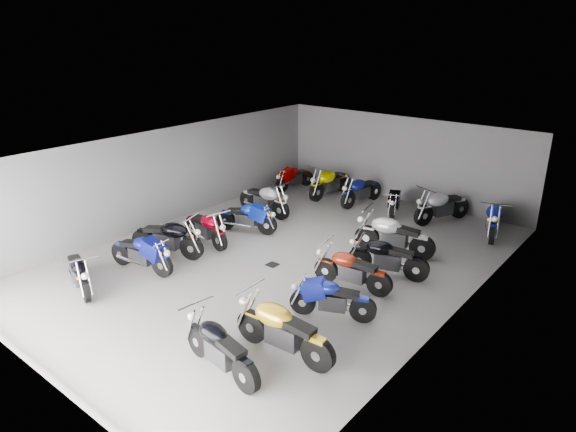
# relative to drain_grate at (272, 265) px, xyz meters

# --- Properties ---
(ground) EXTENTS (14.00, 14.00, 0.00)m
(ground) POSITION_rel_drain_grate_xyz_m (0.00, 0.50, -0.01)
(ground) COLOR gray
(ground) RESTS_ON ground
(wall_back) EXTENTS (10.00, 0.10, 3.20)m
(wall_back) POSITION_rel_drain_grate_xyz_m (0.00, 7.50, 1.59)
(wall_back) COLOR slate
(wall_back) RESTS_ON ground
(wall_left) EXTENTS (0.10, 14.00, 3.20)m
(wall_left) POSITION_rel_drain_grate_xyz_m (-5.00, 0.50, 1.59)
(wall_left) COLOR slate
(wall_left) RESTS_ON ground
(wall_right) EXTENTS (0.10, 14.00, 3.20)m
(wall_right) POSITION_rel_drain_grate_xyz_m (5.00, 0.50, 1.59)
(wall_right) COLOR slate
(wall_right) RESTS_ON ground
(ceiling) EXTENTS (10.00, 14.00, 0.04)m
(ceiling) POSITION_rel_drain_grate_xyz_m (0.00, 0.50, 3.21)
(ceiling) COLOR black
(ceiling) RESTS_ON wall_back
(drain_grate) EXTENTS (0.32, 0.32, 0.01)m
(drain_grate) POSITION_rel_drain_grate_xyz_m (0.00, 0.00, 0.00)
(drain_grate) COLOR black
(drain_grate) RESTS_ON ground
(motorcycle_left_a) EXTENTS (2.01, 0.81, 0.92)m
(motorcycle_left_a) POSITION_rel_drain_grate_xyz_m (-2.81, -4.19, 0.49)
(motorcycle_left_a) COLOR black
(motorcycle_left_a) RESTS_ON ground
(motorcycle_left_b) EXTENTS (2.16, 0.55, 0.95)m
(motorcycle_left_b) POSITION_rel_drain_grate_xyz_m (-2.52, -2.51, 0.51)
(motorcycle_left_b) COLOR black
(motorcycle_left_b) RESTS_ON ground
(motorcycle_left_c) EXTENTS (2.25, 0.92, 1.03)m
(motorcycle_left_c) POSITION_rel_drain_grate_xyz_m (-2.75, -1.44, 0.55)
(motorcycle_left_c) COLOR black
(motorcycle_left_c) RESTS_ON ground
(motorcycle_left_d) EXTENTS (2.16, 0.56, 0.95)m
(motorcycle_left_d) POSITION_rel_drain_grate_xyz_m (-2.57, -0.14, 0.51)
(motorcycle_left_d) COLOR black
(motorcycle_left_d) RESTS_ON ground
(motorcycle_left_e) EXTENTS (2.00, 0.89, 0.92)m
(motorcycle_left_e) POSITION_rel_drain_grate_xyz_m (-2.25, 1.34, 0.50)
(motorcycle_left_e) COLOR black
(motorcycle_left_e) RESTS_ON ground
(motorcycle_left_f) EXTENTS (2.30, 0.47, 1.01)m
(motorcycle_left_f) POSITION_rel_drain_grate_xyz_m (-2.90, 2.93, 0.55)
(motorcycle_left_f) COLOR black
(motorcycle_left_f) RESTS_ON ground
(motorcycle_right_a) EXTENTS (2.19, 0.51, 0.96)m
(motorcycle_right_a) POSITION_rel_drain_grate_xyz_m (2.33, -4.22, 0.52)
(motorcycle_right_a) COLOR black
(motorcycle_right_a) RESTS_ON ground
(motorcycle_right_b) EXTENTS (2.39, 0.50, 1.05)m
(motorcycle_right_b) POSITION_rel_drain_grate_xyz_m (2.91, -3.04, 0.57)
(motorcycle_right_b) COLOR black
(motorcycle_right_b) RESTS_ON ground
(motorcycle_right_c) EXTENTS (1.88, 0.96, 0.88)m
(motorcycle_right_c) POSITION_rel_drain_grate_xyz_m (2.86, -1.23, 0.48)
(motorcycle_right_c) COLOR black
(motorcycle_right_c) RESTS_ON ground
(motorcycle_right_d) EXTENTS (2.13, 0.52, 0.94)m
(motorcycle_right_d) POSITION_rel_drain_grate_xyz_m (2.45, 0.24, 0.51)
(motorcycle_right_d) COLOR black
(motorcycle_right_d) RESTS_ON ground
(motorcycle_right_e) EXTENTS (2.16, 0.78, 0.97)m
(motorcycle_right_e) POSITION_rel_drain_grate_xyz_m (2.79, 1.43, 0.53)
(motorcycle_right_e) COLOR black
(motorcycle_right_e) RESTS_ON ground
(motorcycle_right_f) EXTENTS (2.39, 0.67, 1.06)m
(motorcycle_right_f) POSITION_rel_drain_grate_xyz_m (2.24, 2.81, 0.57)
(motorcycle_right_f) COLOR black
(motorcycle_right_f) RESTS_ON ground
(motorcycle_back_a) EXTENTS (0.49, 2.01, 0.88)m
(motorcycle_back_a) POSITION_rel_drain_grate_xyz_m (-4.00, 5.98, 0.48)
(motorcycle_back_a) COLOR black
(motorcycle_back_a) RESTS_ON ground
(motorcycle_back_b) EXTENTS (0.52, 2.39, 1.05)m
(motorcycle_back_b) POSITION_rel_drain_grate_xyz_m (-2.29, 6.08, 0.57)
(motorcycle_back_b) COLOR black
(motorcycle_back_b) RESTS_ON ground
(motorcycle_back_c) EXTENTS (0.52, 2.24, 0.99)m
(motorcycle_back_c) POSITION_rel_drain_grate_xyz_m (-0.86, 6.06, 0.53)
(motorcycle_back_c) COLOR black
(motorcycle_back_c) RESTS_ON ground
(motorcycle_back_d) EXTENTS (0.83, 1.90, 0.87)m
(motorcycle_back_d) POSITION_rel_drain_grate_xyz_m (0.62, 5.97, 0.47)
(motorcycle_back_d) COLOR black
(motorcycle_back_d) RESTS_ON ground
(motorcycle_back_e) EXTENTS (1.07, 2.23, 1.04)m
(motorcycle_back_e) POSITION_rel_drain_grate_xyz_m (2.24, 6.21, 0.56)
(motorcycle_back_e) COLOR black
(motorcycle_back_e) RESTS_ON ground
(motorcycle_back_f) EXTENTS (0.87, 2.32, 1.05)m
(motorcycle_back_f) POSITION_rel_drain_grate_xyz_m (4.01, 6.15, 0.57)
(motorcycle_back_f) COLOR black
(motorcycle_back_f) RESTS_ON ground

